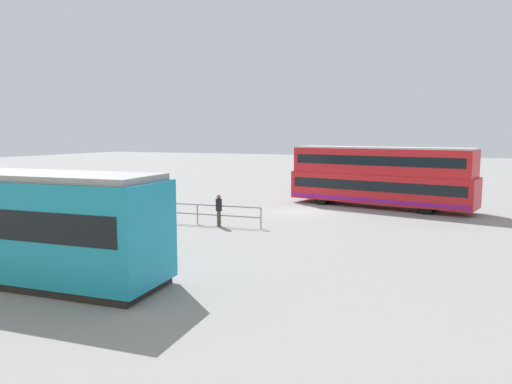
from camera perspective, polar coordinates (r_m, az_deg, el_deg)
The scene contains 5 objects.
ground_plane at distance 29.65m, azimuth 5.49°, elevation -2.33°, with size 160.00×160.00×0.00m, color gray.
double_decker_bus at distance 31.97m, azimuth 14.58°, elevation 1.80°, with size 12.15×4.89×3.94m.
pedestrian_near_railing at distance 24.66m, azimuth -4.48°, elevation -1.93°, with size 0.38×0.38×1.67m.
pedestrian_railing at distance 25.42m, azimuth -7.04°, elevation -2.21°, with size 7.16×0.58×1.08m.
info_sign at distance 29.00m, azimuth -16.86°, elevation 0.41°, with size 0.91×0.25×2.37m.
Camera 1 is at (-8.82, 27.91, 4.73)m, focal length 33.39 mm.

